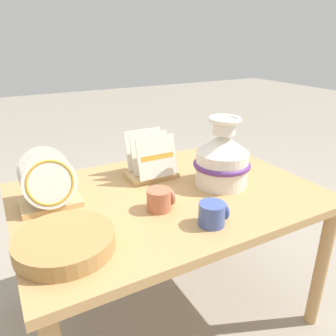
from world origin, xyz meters
TOP-DOWN VIEW (x-y plane):
  - ground_plane at (0.00, 0.00)m, footprint 14.00×14.00m
  - display_table at (0.00, 0.00)m, footprint 1.23×0.86m
  - ceramic_vase at (0.24, -0.04)m, footprint 0.25×0.25m
  - dish_rack_round_plates at (-0.45, 0.11)m, footprint 0.22×0.18m
  - dish_rack_square_plates at (0.01, 0.19)m, footprint 0.22×0.18m
  - wicker_charger_stack at (-0.47, -0.20)m, footprint 0.31×0.31m
  - mug_terracotta_glaze at (-0.10, -0.11)m, footprint 0.10×0.09m
  - mug_cobalt_glaze at (0.02, -0.29)m, footprint 0.10×0.09m

SIDE VIEW (x-z plane):
  - ground_plane at x=0.00m, z-range 0.00..0.00m
  - display_table at x=0.00m, z-range 0.25..0.90m
  - wicker_charger_stack at x=-0.47m, z-range 0.65..0.71m
  - mug_terracotta_glaze at x=-0.10m, z-range 0.65..0.73m
  - mug_cobalt_glaze at x=0.02m, z-range 0.65..0.73m
  - dish_rack_square_plates at x=0.01m, z-range 0.61..0.82m
  - dish_rack_round_plates at x=-0.45m, z-range 0.63..0.85m
  - ceramic_vase at x=0.24m, z-range 0.62..0.93m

